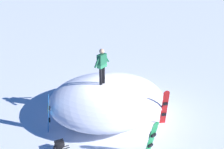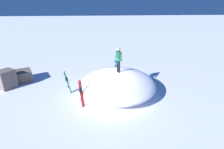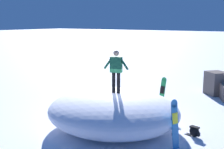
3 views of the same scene
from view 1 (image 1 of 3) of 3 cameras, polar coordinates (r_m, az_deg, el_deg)
The scene contains 8 objects.
ground at distance 11.31m, azimuth 1.08°, elevation -9.79°, with size 240.00×240.00×0.00m, color white.
snow_mound at distance 11.15m, azimuth -1.24°, elevation -5.69°, with size 5.47×5.12×1.53m, color white.
snowboarder_standing at distance 10.37m, azimuth -2.47°, elevation 2.55°, with size 1.01×0.34×1.68m.
snowboard_primary_upright at distance 8.70m, azimuth 9.71°, elevation -15.08°, with size 0.30×0.40×1.62m.
snowboard_secondary_upright at distance 10.45m, azimuth 12.75°, elevation -7.75°, with size 0.33×0.29×1.72m.
snowboard_tertiary_upright at distance 10.19m, azimuth -15.24°, elevation -8.89°, with size 0.31×0.35×1.72m.
backpack_near at distance 9.48m, azimuth -12.81°, elevation -16.51°, with size 0.63×0.32×0.41m.
backpack_far at distance 13.20m, azimuth -12.13°, elevation -4.25°, with size 0.47×0.57×0.34m.
Camera 1 is at (-6.09, -7.21, 6.23)m, focal length 37.39 mm.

